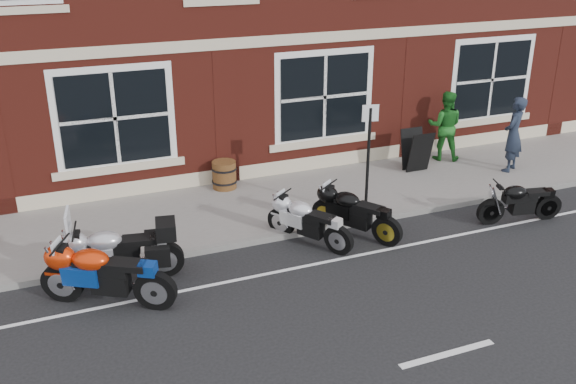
# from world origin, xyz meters

# --- Properties ---
(ground) EXTENTS (80.00, 80.00, 0.00)m
(ground) POSITION_xyz_m (0.00, 0.00, 0.00)
(ground) COLOR black
(ground) RESTS_ON ground
(sidewalk) EXTENTS (30.00, 3.00, 0.12)m
(sidewalk) POSITION_xyz_m (0.00, 3.00, 0.06)
(sidewalk) COLOR slate
(sidewalk) RESTS_ON ground
(kerb) EXTENTS (30.00, 0.16, 0.12)m
(kerb) POSITION_xyz_m (0.00, 1.42, 0.06)
(kerb) COLOR slate
(kerb) RESTS_ON ground
(moto_touring_silver) EXTENTS (2.22, 0.64, 1.47)m
(moto_touring_silver) POSITION_xyz_m (-4.15, 1.01, 0.60)
(moto_touring_silver) COLOR black
(moto_touring_silver) RESTS_ON ground
(moto_sport_red) EXTENTS (2.06, 1.31, 1.04)m
(moto_sport_red) POSITION_xyz_m (-4.41, 0.27, 0.60)
(moto_sport_red) COLOR black
(moto_sport_red) RESTS_ON ground
(moto_sport_black) EXTENTS (1.16, 1.82, 0.92)m
(moto_sport_black) POSITION_xyz_m (0.58, 1.03, 0.53)
(moto_sport_black) COLOR black
(moto_sport_black) RESTS_ON ground
(moto_sport_silver) EXTENTS (1.13, 1.74, 0.88)m
(moto_sport_silver) POSITION_xyz_m (-0.45, 1.04, 0.51)
(moto_sport_silver) COLOR black
(moto_sport_silver) RESTS_ON ground
(moto_naked_black) EXTENTS (1.88, 0.49, 0.85)m
(moto_naked_black) POSITION_xyz_m (4.05, 0.30, 0.49)
(moto_naked_black) COLOR black
(moto_naked_black) RESTS_ON ground
(pedestrian_left) EXTENTS (0.82, 0.74, 1.88)m
(pedestrian_left) POSITION_xyz_m (5.77, 2.60, 1.06)
(pedestrian_left) COLOR #1C2433
(pedestrian_left) RESTS_ON sidewalk
(pedestrian_right) EXTENTS (1.11, 1.06, 1.81)m
(pedestrian_right) POSITION_xyz_m (4.72, 3.96, 1.03)
(pedestrian_right) COLOR #1C651F
(pedestrian_right) RESTS_ON sidewalk
(a_board_sign) EXTENTS (0.63, 0.42, 1.04)m
(a_board_sign) POSITION_xyz_m (3.59, 3.51, 0.64)
(a_board_sign) COLOR black
(a_board_sign) RESTS_ON sidewalk
(barrel_planter) EXTENTS (0.58, 0.58, 0.65)m
(barrel_planter) POSITION_xyz_m (-1.20, 4.18, 0.44)
(barrel_planter) COLOR #552E16
(barrel_planter) RESTS_ON sidewalk
(parking_sign) EXTENTS (0.34, 0.09, 2.41)m
(parking_sign) POSITION_xyz_m (1.11, 1.55, 1.51)
(parking_sign) COLOR black
(parking_sign) RESTS_ON sidewalk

